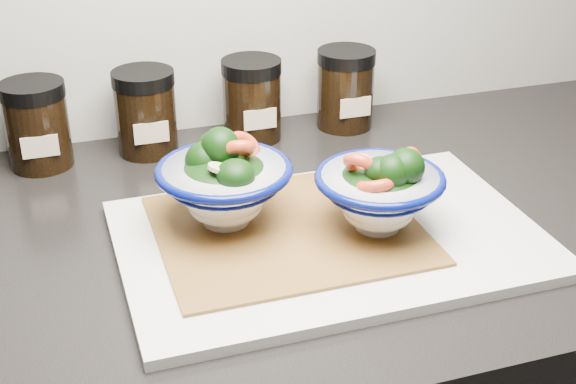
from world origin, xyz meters
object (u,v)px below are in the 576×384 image
object	(u,v)px
bowl_right	(381,191)
spice_jar_f	(345,89)
spice_jar_d	(146,112)
cutting_board	(330,239)
spice_jar_c	(37,125)
bowl_left	(224,182)
spice_jar_e	(252,100)

from	to	relation	value
bowl_right	spice_jar_f	bearing A→B (deg)	74.83
spice_jar_d	spice_jar_f	xyz separation A→B (m)	(0.28, 0.00, 0.00)
cutting_board	spice_jar_c	size ratio (longest dim) A/B	3.98
cutting_board	bowl_left	xyz separation A→B (m)	(-0.10, 0.06, 0.06)
spice_jar_d	bowl_left	bearing A→B (deg)	-79.46
bowl_right	spice_jar_e	bearing A→B (deg)	99.81
bowl_left	spice_jar_e	distance (m)	0.26
spice_jar_c	spice_jar_f	size ratio (longest dim) A/B	1.00
bowl_left	spice_jar_c	size ratio (longest dim) A/B	1.31
cutting_board	spice_jar_c	bearing A→B (deg)	133.43
bowl_right	spice_jar_c	xyz separation A→B (m)	(-0.34, 0.31, -0.00)
cutting_board	spice_jar_d	size ratio (longest dim) A/B	3.98
bowl_left	spice_jar_d	bearing A→B (deg)	100.54
bowl_left	spice_jar_f	xyz separation A→B (m)	(0.24, 0.24, -0.01)
spice_jar_f	spice_jar_d	bearing A→B (deg)	180.00
spice_jar_e	bowl_right	bearing A→B (deg)	-80.19
spice_jar_e	spice_jar_f	distance (m)	0.14
spice_jar_c	spice_jar_f	bearing A→B (deg)	0.00
spice_jar_c	spice_jar_e	distance (m)	0.28
cutting_board	bowl_left	world-z (taller)	bowl_left
spice_jar_c	cutting_board	bearing A→B (deg)	-46.57
spice_jar_e	bowl_left	bearing A→B (deg)	-112.44
cutting_board	spice_jar_f	bearing A→B (deg)	65.50
cutting_board	spice_jar_e	distance (m)	0.31
bowl_left	spice_jar_f	distance (m)	0.34
spice_jar_d	spice_jar_e	size ratio (longest dim) A/B	1.00
cutting_board	spice_jar_e	bearing A→B (deg)	90.09
bowl_left	bowl_right	bearing A→B (deg)	-23.27
bowl_right	spice_jar_f	world-z (taller)	bowl_right
spice_jar_c	spice_jar_e	size ratio (longest dim) A/B	1.00
bowl_left	spice_jar_d	size ratio (longest dim) A/B	1.31
spice_jar_e	spice_jar_f	bearing A→B (deg)	0.00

